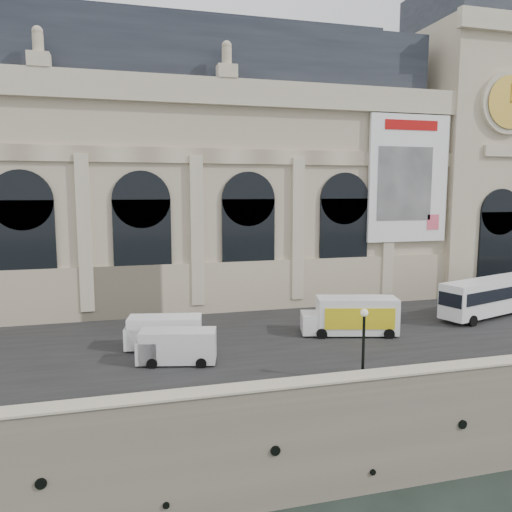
{
  "coord_description": "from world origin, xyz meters",
  "views": [
    {
      "loc": [
        -5.7,
        -24.68,
        17.83
      ],
      "look_at": [
        6.8,
        22.0,
        11.45
      ],
      "focal_mm": 35.0,
      "sensor_mm": 36.0,
      "label": 1
    }
  ],
  "objects": [
    {
      "name": "quay",
      "position": [
        0.0,
        35.0,
        3.0
      ],
      "size": [
        160.0,
        70.0,
        6.0
      ],
      "primitive_type": "cube",
      "color": "gray",
      "rests_on": "ground"
    },
    {
      "name": "van_b",
      "position": [
        -2.64,
        8.65,
        7.21
      ],
      "size": [
        5.63,
        3.18,
        2.37
      ],
      "color": "silver",
      "rests_on": "quay"
    },
    {
      "name": "museum",
      "position": [
        -5.98,
        30.86,
        19.72
      ],
      "size": [
        69.0,
        18.7,
        29.1
      ],
      "color": "beige",
      "rests_on": "quay"
    },
    {
      "name": "clock_pavilion",
      "position": [
        34.0,
        27.93,
        23.42
      ],
      "size": [
        13.0,
        14.72,
        36.7
      ],
      "color": "beige",
      "rests_on": "quay"
    },
    {
      "name": "street",
      "position": [
        0.0,
        14.0,
        6.03
      ],
      "size": [
        160.0,
        24.0,
        0.06
      ],
      "primitive_type": "cube",
      "color": "#2D2D2D",
      "rests_on": "quay"
    },
    {
      "name": "parapet",
      "position": [
        0.0,
        0.6,
        6.62
      ],
      "size": [
        160.0,
        1.4,
        1.21
      ],
      "color": "gray",
      "rests_on": "quay"
    },
    {
      "name": "van_c",
      "position": [
        -3.25,
        12.14,
        7.27
      ],
      "size": [
        5.89,
        3.12,
        2.49
      ],
      "color": "white",
      "rests_on": "quay"
    },
    {
      "name": "box_truck",
      "position": [
        12.19,
        11.85,
        7.57
      ],
      "size": [
        8.12,
        4.38,
        3.13
      ],
      "color": "white",
      "rests_on": "quay"
    },
    {
      "name": "lamp_right",
      "position": [
        8.27,
        2.11,
        8.34
      ],
      "size": [
        0.48,
        0.48,
        4.71
      ],
      "color": "black",
      "rests_on": "quay"
    },
    {
      "name": "bus_right",
      "position": [
        27.49,
        13.91,
        8.02
      ],
      "size": [
        12.42,
        6.09,
        3.61
      ],
      "color": "white",
      "rests_on": "quay"
    }
  ]
}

